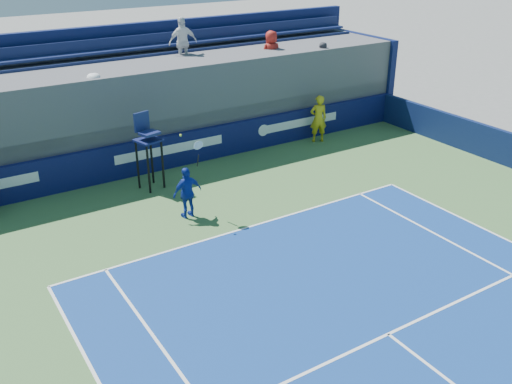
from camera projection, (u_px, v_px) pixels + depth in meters
ball_person at (318, 119)px, 22.01m from camera, size 0.79×0.65×1.85m
back_hoarding at (170, 152)px, 19.69m from camera, size 20.40×0.21×1.20m
umpire_chair at (148, 143)px, 17.76m from camera, size 0.86×0.86×2.48m
tennis_player at (187, 192)px, 16.21m from camera, size 0.95×0.43×2.57m
stadium_seating at (144, 103)px, 20.74m from camera, size 21.00×4.05×4.72m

